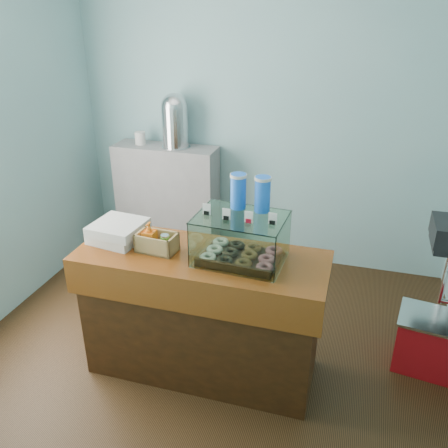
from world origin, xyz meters
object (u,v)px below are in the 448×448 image
(display_case, at_px, (243,233))
(coffee_urn, at_px, (175,119))
(red_cooler, at_px, (431,342))
(counter, at_px, (202,313))

(display_case, bearing_deg, coffee_urn, 127.55)
(coffee_urn, relative_size, red_cooler, 0.97)
(display_case, xyz_separation_m, red_cooler, (1.25, 0.41, -0.86))
(counter, distance_m, display_case, 0.67)
(counter, xyz_separation_m, coffee_urn, (-0.78, 1.58, 0.90))
(counter, xyz_separation_m, red_cooler, (1.51, 0.46, -0.25))
(display_case, distance_m, red_cooler, 1.58)
(counter, bearing_deg, display_case, 10.60)
(counter, xyz_separation_m, display_case, (0.26, 0.05, 0.61))
(display_case, bearing_deg, red_cooler, 21.34)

